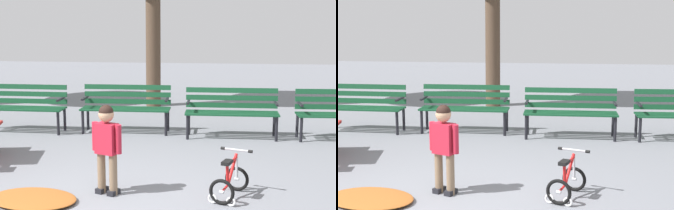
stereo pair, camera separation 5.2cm
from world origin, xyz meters
TOP-DOWN VIEW (x-y plane):
  - ground at (0.00, 0.00)m, footprint 36.00×36.00m
  - park_bench_far_left at (-2.27, 3.66)m, footprint 1.60×0.46m
  - park_bench_left at (-0.37, 3.83)m, footprint 1.61×0.49m
  - park_bench_right at (1.53, 3.64)m, footprint 1.61×0.49m
  - child_standing at (0.06, 0.55)m, footprint 0.38×0.25m
  - kids_bicycle at (1.50, 0.58)m, footprint 0.51×0.63m
  - leaf_pile at (-0.72, 0.20)m, footprint 1.13×0.88m

SIDE VIEW (x-z plane):
  - ground at x=0.00m, z-range 0.00..0.00m
  - leaf_pile at x=-0.72m, z-range 0.00..0.07m
  - kids_bicycle at x=1.50m, z-range -0.07..0.47m
  - park_bench_far_left at x=-2.27m, z-range 0.08..0.94m
  - park_bench_left at x=-0.37m, z-range 0.08..0.94m
  - park_bench_right at x=1.53m, z-range 0.08..0.94m
  - child_standing at x=0.06m, z-range 0.10..1.17m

